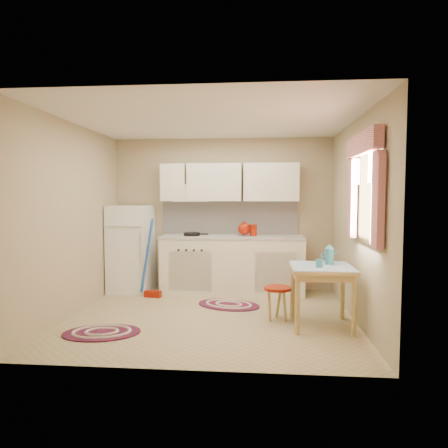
# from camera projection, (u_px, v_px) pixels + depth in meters

# --- Properties ---
(room_shell) EXTENTS (3.64, 3.60, 2.52)m
(room_shell) POSITION_uv_depth(u_px,v_px,m) (225.00, 193.00, 5.25)
(room_shell) COLOR tan
(room_shell) RESTS_ON ground
(fridge) EXTENTS (0.65, 0.60, 1.40)m
(fridge) POSITION_uv_depth(u_px,v_px,m) (131.00, 249.00, 6.46)
(fridge) COLOR white
(fridge) RESTS_ON ground
(broom) EXTENTS (0.30, 0.16, 1.20)m
(broom) POSITION_uv_depth(u_px,v_px,m) (152.00, 259.00, 6.08)
(broom) COLOR blue
(broom) RESTS_ON ground
(base_cabinets) EXTENTS (2.25, 0.60, 0.88)m
(base_cabinets) POSITION_uv_depth(u_px,v_px,m) (232.00, 266.00, 6.39)
(base_cabinets) COLOR white
(base_cabinets) RESTS_ON ground
(countertop) EXTENTS (2.27, 0.62, 0.04)m
(countertop) POSITION_uv_depth(u_px,v_px,m) (232.00, 237.00, 6.35)
(countertop) COLOR #B4B2AB
(countertop) RESTS_ON base_cabinets
(frying_pan) EXTENTS (0.28, 0.28, 0.05)m
(frying_pan) POSITION_uv_depth(u_px,v_px,m) (192.00, 234.00, 6.36)
(frying_pan) COLOR black
(frying_pan) RESTS_ON countertop
(red_kettle) EXTENTS (0.28, 0.27, 0.22)m
(red_kettle) POSITION_uv_depth(u_px,v_px,m) (244.00, 229.00, 6.33)
(red_kettle) COLOR #981805
(red_kettle) RESTS_ON countertop
(red_canister) EXTENTS (0.13, 0.13, 0.16)m
(red_canister) POSITION_uv_depth(u_px,v_px,m) (253.00, 231.00, 6.32)
(red_canister) COLOR #981805
(red_canister) RESTS_ON countertop
(table) EXTENTS (0.72, 0.72, 0.72)m
(table) POSITION_uv_depth(u_px,v_px,m) (321.00, 297.00, 4.73)
(table) COLOR tan
(table) RESTS_ON ground
(stool) EXTENTS (0.40, 0.40, 0.42)m
(stool) POSITION_uv_depth(u_px,v_px,m) (277.00, 303.00, 4.98)
(stool) COLOR #981805
(stool) RESTS_ON ground
(coffee_pot) EXTENTS (0.13, 0.12, 0.26)m
(coffee_pot) POSITION_uv_depth(u_px,v_px,m) (329.00, 254.00, 4.81)
(coffee_pot) COLOR teal
(coffee_pot) RESTS_ON table
(mug) EXTENTS (0.11, 0.11, 0.10)m
(mug) POSITION_uv_depth(u_px,v_px,m) (319.00, 264.00, 4.61)
(mug) COLOR teal
(mug) RESTS_ON table
(rug_center) EXTENTS (1.04, 0.84, 0.02)m
(rug_center) POSITION_uv_depth(u_px,v_px,m) (229.00, 305.00, 5.67)
(rug_center) COLOR maroon
(rug_center) RESTS_ON ground
(rug_left) EXTENTS (0.96, 0.73, 0.02)m
(rug_left) POSITION_uv_depth(u_px,v_px,m) (102.00, 333.00, 4.51)
(rug_left) COLOR maroon
(rug_left) RESTS_ON ground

